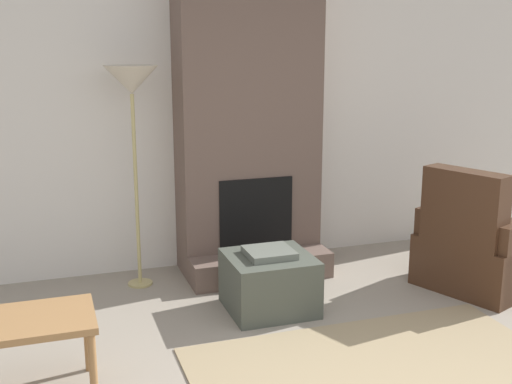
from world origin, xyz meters
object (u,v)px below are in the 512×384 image
at_px(ottoman, 269,282).
at_px(armchair, 476,251).
at_px(side_table, 25,329).
at_px(floor_lamp_left, 132,87).

bearing_deg(ottoman, armchair, -3.88).
bearing_deg(side_table, floor_lamp_left, 61.16).
height_order(armchair, side_table, armchair).
distance_m(ottoman, side_table, 1.86).
bearing_deg(side_table, ottoman, 23.18).
relative_size(ottoman, side_table, 0.83).
bearing_deg(armchair, side_table, 77.89).
xyz_separation_m(ottoman, side_table, (-1.70, -0.73, 0.20)).
height_order(side_table, floor_lamp_left, floor_lamp_left).
xyz_separation_m(armchair, side_table, (-3.45, -0.61, 0.11)).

